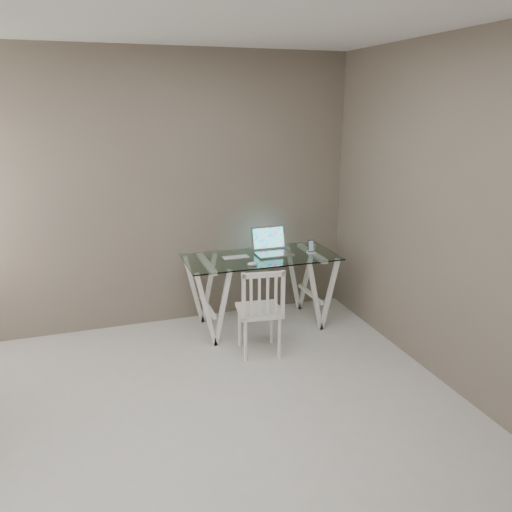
{
  "coord_description": "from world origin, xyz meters",
  "views": [
    {
      "loc": [
        -0.6,
        -2.64,
        2.19
      ],
      "look_at": [
        0.78,
        1.51,
        0.85
      ],
      "focal_mm": 35.0,
      "sensor_mm": 36.0,
      "label": 1
    }
  ],
  "objects": [
    {
      "name": "room",
      "position": [
        -0.06,
        0.02,
        1.72
      ],
      "size": [
        4.5,
        4.52,
        2.71
      ],
      "color": "beige",
      "rests_on": "ground"
    },
    {
      "name": "desk",
      "position": [
        0.93,
        1.81,
        0.38
      ],
      "size": [
        1.5,
        0.7,
        0.75
      ],
      "color": "silver",
      "rests_on": "ground"
    },
    {
      "name": "chair",
      "position": [
        0.73,
        1.21,
        0.46
      ],
      "size": [
        0.42,
        0.42,
        0.83
      ],
      "rotation": [
        0.0,
        0.0,
        -0.12
      ],
      "color": "white",
      "rests_on": "ground"
    },
    {
      "name": "laptop",
      "position": [
        1.07,
        1.89,
        0.81
      ],
      "size": [
        0.36,
        0.32,
        0.25
      ],
      "color": "#B6B6BA",
      "rests_on": "desk"
    },
    {
      "name": "keyboard",
      "position": [
        0.68,
        1.84,
        0.75
      ],
      "size": [
        0.27,
        0.12,
        0.01
      ],
      "primitive_type": "cube",
      "color": "silver",
      "rests_on": "desk"
    },
    {
      "name": "mouse",
      "position": [
        0.76,
        1.56,
        0.76
      ],
      "size": [
        0.1,
        0.06,
        0.03
      ],
      "primitive_type": "ellipsoid",
      "color": "white",
      "rests_on": "desk"
    },
    {
      "name": "phone_dock",
      "position": [
        1.44,
        1.74,
        0.78
      ],
      "size": [
        0.07,
        0.07,
        0.13
      ],
      "color": "white",
      "rests_on": "desk"
    }
  ]
}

